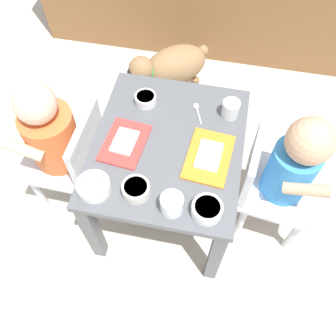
{
  "coord_description": "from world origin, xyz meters",
  "views": [
    {
      "loc": [
        0.14,
        -0.7,
        1.42
      ],
      "look_at": [
        0.0,
        0.0,
        0.29
      ],
      "focal_mm": 38.54,
      "sensor_mm": 36.0,
      "label": 1
    }
  ],
  "objects": [
    {
      "name": "cereal_bowl_left_side",
      "position": [
        -0.06,
        -0.2,
        0.46
      ],
      "size": [
        0.09,
        0.09,
        0.04
      ],
      "color": "silver",
      "rests_on": "dining_table"
    },
    {
      "name": "dining_table",
      "position": [
        0.0,
        0.0,
        0.36
      ],
      "size": [
        0.5,
        0.59,
        0.44
      ],
      "color": "#515459",
      "rests_on": "ground"
    },
    {
      "name": "water_cup_left",
      "position": [
        0.06,
        -0.24,
        0.47
      ],
      "size": [
        0.07,
        0.07,
        0.06
      ],
      "color": "white",
      "rests_on": "dining_table"
    },
    {
      "name": "ground_plane",
      "position": [
        0.0,
        0.0,
        0.0
      ],
      "size": [
        7.0,
        7.0,
        0.0
      ],
      "primitive_type": "plane",
      "color": "beige"
    },
    {
      "name": "food_tray_left",
      "position": [
        -0.14,
        -0.03,
        0.45
      ],
      "size": [
        0.15,
        0.2,
        0.02
      ],
      "color": "red",
      "rests_on": "dining_table"
    },
    {
      "name": "dog",
      "position": [
        -0.11,
        0.6,
        0.22
      ],
      "size": [
        0.38,
        0.33,
        0.32
      ],
      "color": "olive",
      "rests_on": "ground"
    },
    {
      "name": "veggie_bowl_near",
      "position": [
        -0.19,
        -0.22,
        0.46
      ],
      "size": [
        0.1,
        0.1,
        0.04
      ],
      "color": "white",
      "rests_on": "dining_table"
    },
    {
      "name": "veggie_bowl_far",
      "position": [
        -0.12,
        0.16,
        0.46
      ],
      "size": [
        0.08,
        0.08,
        0.03
      ],
      "color": "white",
      "rests_on": "dining_table"
    },
    {
      "name": "seated_child_right",
      "position": [
        0.41,
        0.02,
        0.39
      ],
      "size": [
        0.31,
        0.31,
        0.63
      ],
      "color": "silver",
      "rests_on": "ground"
    },
    {
      "name": "water_cup_right",
      "position": [
        0.19,
        0.16,
        0.47
      ],
      "size": [
        0.06,
        0.06,
        0.06
      ],
      "color": "white",
      "rests_on": "dining_table"
    },
    {
      "name": "food_tray_right",
      "position": [
        0.14,
        -0.03,
        0.45
      ],
      "size": [
        0.16,
        0.22,
        0.02
      ],
      "color": "orange",
      "rests_on": "dining_table"
    },
    {
      "name": "spoon_by_left_tray",
      "position": [
        0.08,
        0.16,
        0.44
      ],
      "size": [
        0.05,
        0.1,
        0.01
      ],
      "color": "silver",
      "rests_on": "dining_table"
    },
    {
      "name": "seated_child_left",
      "position": [
        -0.41,
        -0.01,
        0.39
      ],
      "size": [
        0.29,
        0.29,
        0.63
      ],
      "color": "silver",
      "rests_on": "ground"
    },
    {
      "name": "cereal_bowl_right_side",
      "position": [
        0.16,
        -0.23,
        0.46
      ],
      "size": [
        0.09,
        0.09,
        0.04
      ],
      "color": "white",
      "rests_on": "dining_table"
    }
  ]
}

